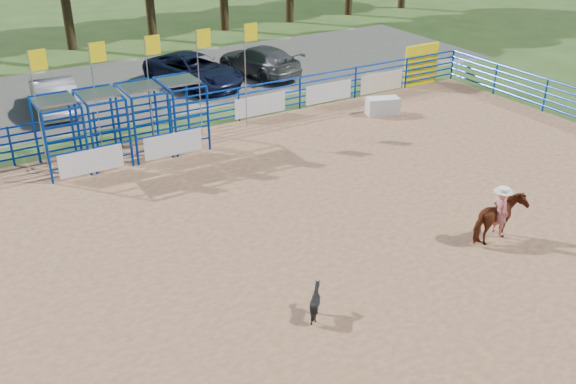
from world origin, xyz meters
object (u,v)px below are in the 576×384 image
(announcer_table, at_px, (383,106))
(car_b, at_px, (54,94))
(horse_and_rider, at_px, (500,216))
(car_c, at_px, (194,71))
(car_d, at_px, (259,61))
(calf, at_px, (315,302))

(announcer_table, relative_size, car_b, 0.30)
(horse_and_rider, distance_m, car_b, 19.53)
(announcer_table, distance_m, car_c, 9.61)
(announcer_table, relative_size, horse_and_rider, 0.59)
(announcer_table, xyz_separation_m, car_d, (-1.72, 8.06, 0.36))
(calf, bearing_deg, car_c, -22.46)
(announcer_table, height_order, car_b, car_b)
(calf, relative_size, car_c, 0.14)
(announcer_table, bearing_deg, car_b, 147.71)
(calf, height_order, car_c, car_c)
(car_b, bearing_deg, car_d, -173.52)
(car_c, bearing_deg, horse_and_rider, -102.80)
(car_c, bearing_deg, calf, -122.21)
(announcer_table, bearing_deg, car_d, 102.05)
(calf, xyz_separation_m, car_c, (4.77, 18.31, 0.37))
(car_b, bearing_deg, announcer_table, 151.71)
(horse_and_rider, xyz_separation_m, car_d, (2.11, 18.15, -0.09))
(calf, relative_size, car_d, 0.15)
(announcer_table, bearing_deg, calf, -134.39)
(calf, height_order, car_d, car_d)
(horse_and_rider, relative_size, car_c, 0.43)
(horse_and_rider, height_order, car_c, horse_and_rider)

